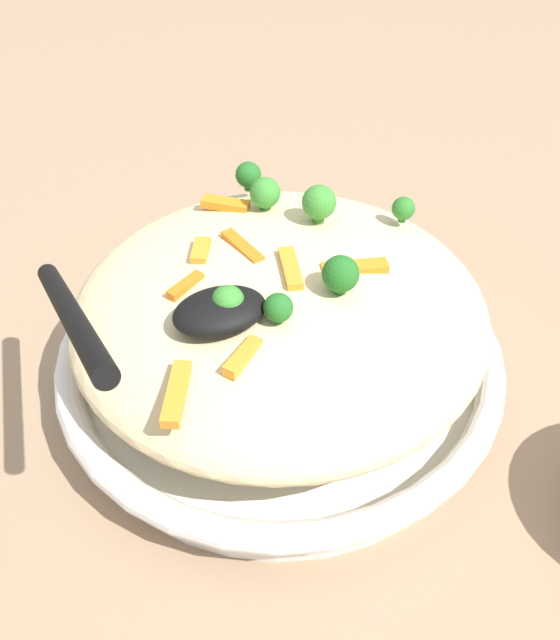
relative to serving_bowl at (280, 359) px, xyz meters
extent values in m
plane|color=#9E7F60|center=(0.00, 0.00, -0.02)|extent=(2.40, 2.40, 0.00)
cylinder|color=white|center=(0.00, 0.00, -0.01)|extent=(0.28, 0.28, 0.02)
torus|color=white|center=(0.00, 0.00, 0.01)|extent=(0.31, 0.31, 0.02)
torus|color=black|center=(0.00, 0.00, 0.01)|extent=(0.30, 0.30, 0.00)
ellipsoid|color=beige|center=(0.00, 0.00, 0.05)|extent=(0.27, 0.27, 0.06)
cube|color=orange|center=(-0.01, 0.00, 0.08)|extent=(0.02, 0.04, 0.01)
cube|color=orange|center=(0.01, -0.04, 0.08)|extent=(0.02, 0.04, 0.01)
cube|color=orange|center=(-0.05, 0.01, 0.08)|extent=(0.04, 0.02, 0.01)
cube|color=orange|center=(0.06, -0.01, 0.08)|extent=(0.03, 0.02, 0.01)
cube|color=orange|center=(0.01, -0.09, 0.07)|extent=(0.03, 0.03, 0.01)
cube|color=orange|center=(0.09, 0.07, 0.07)|extent=(0.03, 0.04, 0.01)
cube|color=orange|center=(0.05, 0.06, 0.07)|extent=(0.03, 0.02, 0.01)
cube|color=orange|center=(0.04, -0.04, 0.08)|extent=(0.02, 0.03, 0.01)
cylinder|color=#205B1C|center=(0.02, 0.04, 0.08)|extent=(0.01, 0.01, 0.00)
sphere|color=#236B23|center=(0.02, 0.04, 0.09)|extent=(0.02, 0.02, 0.02)
cylinder|color=#377928|center=(0.04, 0.02, 0.08)|extent=(0.01, 0.01, 0.01)
sphere|color=#3D8E33|center=(0.04, 0.02, 0.09)|extent=(0.02, 0.02, 0.02)
cylinder|color=#296820|center=(-0.11, -0.03, 0.07)|extent=(0.01, 0.01, 0.00)
sphere|color=#2D7A28|center=(-0.11, -0.03, 0.08)|extent=(0.02, 0.02, 0.02)
cylinder|color=#205B1C|center=(-0.03, 0.03, 0.08)|extent=(0.01, 0.01, 0.01)
sphere|color=#236B23|center=(-0.03, 0.03, 0.09)|extent=(0.02, 0.02, 0.02)
cylinder|color=#377928|center=(-0.02, -0.08, 0.07)|extent=(0.01, 0.01, 0.01)
sphere|color=#3D8E33|center=(-0.02, -0.08, 0.08)|extent=(0.02, 0.02, 0.02)
cylinder|color=#205B1C|center=(-0.02, -0.11, 0.07)|extent=(0.01, 0.01, 0.01)
sphere|color=#236B23|center=(-0.02, -0.11, 0.08)|extent=(0.02, 0.02, 0.02)
cylinder|color=#377928|center=(-0.05, -0.05, 0.08)|extent=(0.01, 0.01, 0.01)
sphere|color=#3D8E33|center=(-0.05, -0.05, 0.09)|extent=(0.02, 0.02, 0.02)
ellipsoid|color=black|center=(0.05, 0.03, 0.08)|extent=(0.06, 0.04, 0.02)
cylinder|color=black|center=(0.13, 0.03, 0.11)|extent=(0.03, 0.17, 0.07)
camera|label=1|loc=(0.12, 0.31, 0.35)|focal=38.61mm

